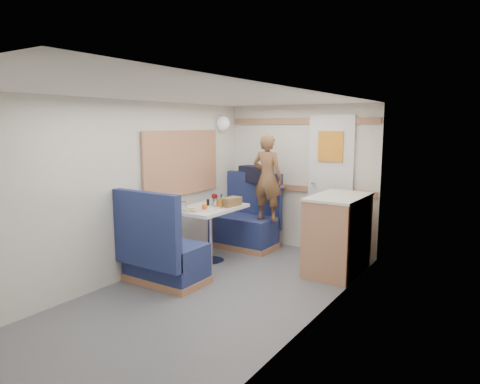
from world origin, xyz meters
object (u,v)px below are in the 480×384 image
Objects in this scene: duffel_bag at (256,174)px; tumbler_right at (216,203)px; tumbler_left at (183,206)px; tumbler_mid at (223,198)px; beer_glass at (219,204)px; bread_loaf at (231,202)px; person at (267,178)px; tray at (208,208)px; wine_glass at (215,197)px; dinette_table at (209,219)px; dome_light at (223,123)px; bench_near at (162,257)px; cheese_block at (192,209)px; pepper_grinder at (208,203)px; salt_grinder at (212,203)px; galley_counter at (337,233)px; orange_fruit at (204,207)px; bench_far at (246,226)px.

tumbler_right is at bearing -69.98° from duffel_bag.
tumbler_left is 0.75m from tumbler_mid.
tumbler_right is (0.11, -1.14, -0.24)m from duffel_bag.
beer_glass is 0.20m from bread_loaf.
person reaches higher than beer_glass.
tumbler_mid is 0.44m from beer_glass.
tumbler_mid is 0.99× the size of beer_glass.
wine_glass is (-0.02, 0.16, 0.11)m from tray.
dome_light reaches higher than dinette_table.
bench_near is 0.68m from cheese_block.
tray is 0.27m from cheese_block.
pepper_grinder is at bearing -178.57° from beer_glass.
bench_near is 5.25× the size of dome_light.
tumbler_mid reaches higher than salt_grinder.
bench_near is 9.88× the size of beer_glass.
tumbler_right is 0.04m from beer_glass.
pepper_grinder is (-0.01, 0.85, 0.47)m from bench_near.
galley_counter is 5.48× the size of wine_glass.
pepper_grinder is (-0.01, -1.13, -0.25)m from duffel_bag.
dinette_table is 8.75× the size of tumbler_mid.
bread_loaf reaches higher than orange_fruit.
cheese_block is 0.74m from tumbler_mid.
beer_glass is (-0.23, -0.80, -0.26)m from person.
tumbler_left is 0.45m from beer_glass.
wine_glass is 1.60× the size of tumbler_mid.
duffel_bag is 4.64× the size of beer_glass.
pepper_grinder is (0.05, -0.39, -0.00)m from tumbler_mid.
beer_glass reaches higher than salt_grinder.
tumbler_mid is at bearing 41.12° from person.
person reaches higher than wine_glass.
tray is (-1.41, -0.65, 0.26)m from galley_counter.
pepper_grinder reaches higher than tray.
dinette_table is 7.76× the size of tumbler_right.
orange_fruit is at bearing 80.22° from bench_near.
tumbler_right is at bearing -157.19° from galley_counter.
dome_light is 2.20× the size of salt_grinder.
cheese_block is at bearing -124.51° from orange_fruit.
bench_near is (-0.00, -0.86, -0.27)m from dinette_table.
orange_fruit is (0.11, -1.10, 0.47)m from bench_far.
tumbler_right is at bearing -113.32° from bread_loaf.
tray is (0.06, 0.76, 0.43)m from bench_near.
tumbler_left is 1.06× the size of tumbler_mid.
duffel_bag is 2.93× the size of wine_glass.
dinette_table is at bearing 93.24° from cheese_block.
tumbler_right is (0.09, 0.34, 0.02)m from cheese_block.
beer_glass is at bearing 55.37° from tumbler_left.
dome_light is at bearing 108.68° from cheese_block.
cheese_block is (-0.04, -0.26, 0.03)m from tray.
tumbler_left is 1.23× the size of salt_grinder.
bench_near is 2.28m from dome_light.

